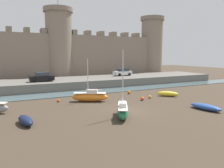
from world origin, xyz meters
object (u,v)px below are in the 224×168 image
at_px(car_quay_centre_east, 123,72).
at_px(mooring_buoy_off_centre, 129,92).
at_px(rowboat_midflat_left, 25,120).
at_px(mooring_buoy_mid_mud, 142,99).
at_px(rowboat_foreground_left, 206,107).
at_px(car_quay_centre_west, 42,77).
at_px(mooring_buoy_near_shore, 58,101).
at_px(sailboat_near_channel_right, 123,110).
at_px(mooring_buoy_near_channel, 150,97).
at_px(rowboat_midflat_centre, 168,94).
at_px(sailboat_foreground_right, 90,96).

bearing_deg(car_quay_centre_east, mooring_buoy_off_centre, -115.47).
height_order(rowboat_midflat_left, mooring_buoy_mid_mud, rowboat_midflat_left).
bearing_deg(rowboat_foreground_left, mooring_buoy_mid_mud, 114.50).
xyz_separation_m(mooring_buoy_off_centre, car_quay_centre_west, (-11.76, 9.86, 2.09)).
bearing_deg(car_quay_centre_west, rowboat_midflat_left, -103.65).
relative_size(mooring_buoy_mid_mud, mooring_buoy_near_shore, 1.35).
bearing_deg(rowboat_midflat_left, car_quay_centre_east, 44.11).
xyz_separation_m(rowboat_foreground_left, car_quay_centre_east, (3.64, 25.38, 1.99)).
xyz_separation_m(mooring_buoy_off_centre, mooring_buoy_near_shore, (-11.50, -0.91, -0.07)).
bearing_deg(rowboat_foreground_left, car_quay_centre_east, 81.85).
bearing_deg(rowboat_midflat_left, mooring_buoy_near_shore, 59.02).
distance_m(mooring_buoy_off_centre, mooring_buoy_near_shore, 11.53).
distance_m(rowboat_foreground_left, car_quay_centre_west, 26.66).
xyz_separation_m(sailboat_near_channel_right, car_quay_centre_west, (-4.36, 20.73, 1.65)).
height_order(rowboat_foreground_left, mooring_buoy_mid_mud, rowboat_foreground_left).
relative_size(rowboat_midflat_left, mooring_buoy_near_channel, 7.21).
relative_size(mooring_buoy_mid_mud, car_quay_centre_east, 0.12).
height_order(rowboat_foreground_left, car_quay_centre_west, car_quay_centre_west).
xyz_separation_m(mooring_buoy_near_shore, car_quay_centre_west, (-0.26, 10.77, 2.16)).
bearing_deg(mooring_buoy_near_shore, car_quay_centre_west, 91.40).
distance_m(rowboat_midflat_left, mooring_buoy_near_shore, 9.39).
height_order(mooring_buoy_mid_mud, car_quay_centre_east, car_quay_centre_east).
xyz_separation_m(sailboat_near_channel_right, mooring_buoy_off_centre, (7.40, 10.87, -0.44)).
bearing_deg(car_quay_centre_west, car_quay_centre_east, 9.24).
height_order(rowboat_midflat_left, mooring_buoy_near_channel, rowboat_midflat_left).
height_order(rowboat_midflat_left, rowboat_midflat_centre, rowboat_midflat_left).
relative_size(sailboat_foreground_right, mooring_buoy_off_centre, 11.26).
relative_size(rowboat_midflat_left, mooring_buoy_near_shore, 8.33).
bearing_deg(rowboat_midflat_centre, sailboat_near_channel_right, -150.61).
bearing_deg(mooring_buoy_near_channel, rowboat_foreground_left, -78.90).
distance_m(rowboat_foreground_left, mooring_buoy_near_channel, 8.42).
bearing_deg(rowboat_midflat_left, rowboat_midflat_centre, 12.63).
height_order(sailboat_foreground_right, mooring_buoy_near_shore, sailboat_foreground_right).
height_order(sailboat_near_channel_right, mooring_buoy_off_centre, sailboat_near_channel_right).
bearing_deg(sailboat_near_channel_right, car_quay_centre_west, 101.88).
bearing_deg(sailboat_foreground_right, sailboat_near_channel_right, -88.53).
bearing_deg(rowboat_midflat_left, mooring_buoy_off_centre, 28.76).
distance_m(rowboat_midflat_left, mooring_buoy_mid_mud, 15.82).
relative_size(car_quay_centre_east, car_quay_centre_west, 1.00).
xyz_separation_m(mooring_buoy_off_centre, mooring_buoy_near_channel, (0.82, -4.35, -0.04)).
height_order(car_quay_centre_east, car_quay_centre_west, same).
bearing_deg(car_quay_centre_east, rowboat_midflat_centre, -96.51).
xyz_separation_m(rowboat_midflat_centre, mooring_buoy_near_channel, (-3.30, 0.02, -0.19)).
xyz_separation_m(rowboat_foreground_left, mooring_buoy_near_channel, (-1.62, 8.26, -0.14)).
bearing_deg(mooring_buoy_off_centre, rowboat_midflat_left, -151.24).
bearing_deg(car_quay_centre_west, mooring_buoy_off_centre, -39.97).
xyz_separation_m(sailboat_foreground_right, car_quay_centre_east, (13.70, 15.21, 1.66)).
distance_m(rowboat_midflat_centre, mooring_buoy_near_shore, 16.00).
bearing_deg(rowboat_midflat_centre, mooring_buoy_off_centre, 133.30).
distance_m(sailboat_foreground_right, mooring_buoy_mid_mud, 7.14).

